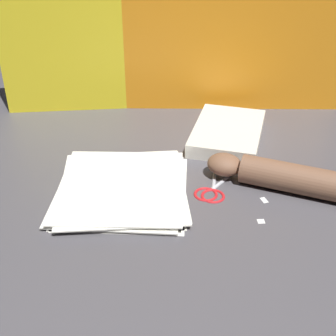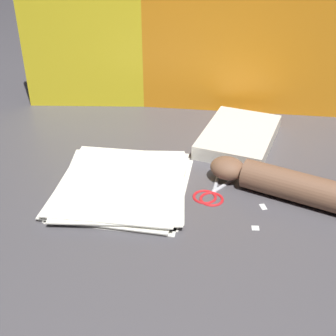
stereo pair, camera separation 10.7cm
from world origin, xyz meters
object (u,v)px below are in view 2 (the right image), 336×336
hand_forearm (282,183)px  scissors (212,192)px  book_closed (239,136)px  paper_stack (123,185)px

hand_forearm → scissors: bearing=-176.9°
book_closed → hand_forearm: 0.26m
book_closed → hand_forearm: (0.09, -0.25, 0.02)m
paper_stack → hand_forearm: hand_forearm is taller
book_closed → paper_stack: bearing=-137.5°
paper_stack → hand_forearm: bearing=1.3°
book_closed → hand_forearm: bearing=-69.8°
scissors → hand_forearm: size_ratio=0.50×
hand_forearm → book_closed: bearing=110.2°
scissors → book_closed: bearing=75.4°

